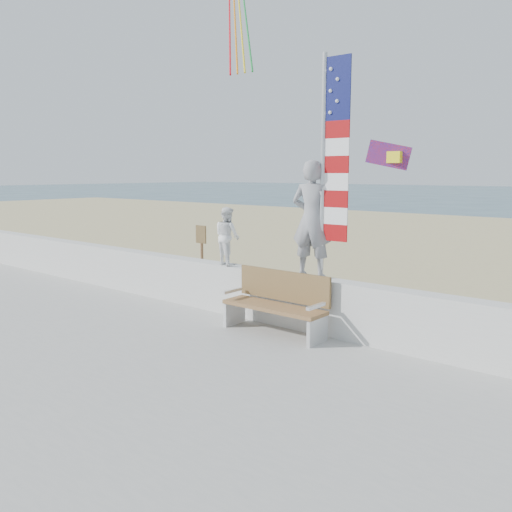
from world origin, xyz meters
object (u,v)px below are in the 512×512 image
(adult, at_px, (312,219))
(flag, at_px, (330,158))
(child, at_px, (227,236))
(bench, at_px, (277,302))

(adult, distance_m, flag, 1.01)
(adult, relative_size, child, 1.77)
(bench, height_order, flag, flag)
(bench, bearing_deg, flag, 34.21)
(adult, xyz_separation_m, bench, (-0.35, -0.45, -1.34))
(bench, relative_size, flag, 0.51)
(child, bearing_deg, adult, -163.37)
(flag, bearing_deg, bench, -145.79)
(flag, bearing_deg, adult, 179.95)
(child, relative_size, bench, 0.60)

